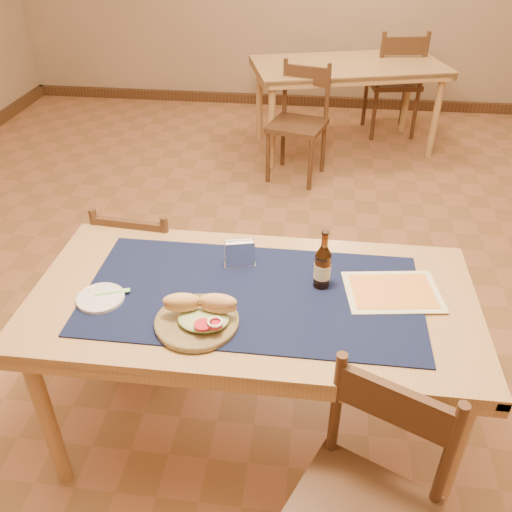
# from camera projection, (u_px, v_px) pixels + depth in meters

# --- Properties ---
(room) EXTENTS (6.04, 7.04, 2.84)m
(room) POSITION_uv_depth(u_px,v_px,m) (277.00, 51.00, 2.23)
(room) COLOR #976142
(room) RESTS_ON ground
(main_table) EXTENTS (1.60, 0.80, 0.75)m
(main_table) POSITION_uv_depth(u_px,v_px,m) (253.00, 312.00, 1.99)
(main_table) COLOR #A4824D
(main_table) RESTS_ON ground
(placemat) EXTENTS (1.20, 0.60, 0.01)m
(placemat) POSITION_uv_depth(u_px,v_px,m) (253.00, 294.00, 1.95)
(placemat) COLOR #0E1635
(placemat) RESTS_ON main_table
(baseboard) EXTENTS (6.00, 7.00, 0.10)m
(baseboard) POSITION_uv_depth(u_px,v_px,m) (271.00, 304.00, 3.00)
(baseboard) COLOR #432C18
(baseboard) RESTS_ON ground
(back_table) EXTENTS (1.71, 1.18, 0.75)m
(back_table) POSITION_uv_depth(u_px,v_px,m) (348.00, 73.00, 4.53)
(back_table) COLOR #A4824D
(back_table) RESTS_ON ground
(chair_main_far) EXTENTS (0.41, 0.41, 0.82)m
(chair_main_far) POSITION_uv_depth(u_px,v_px,m) (149.00, 271.00, 2.62)
(chair_main_far) COLOR #432C18
(chair_main_far) RESTS_ON ground
(chair_main_near) EXTENTS (0.53, 0.53, 0.86)m
(chair_main_near) POSITION_uv_depth(u_px,v_px,m) (363.00, 507.00, 1.60)
(chair_main_near) COLOR #432C18
(chair_main_near) RESTS_ON ground
(chair_back_near) EXTENTS (0.50, 0.50, 0.88)m
(chair_back_near) POSITION_uv_depth(u_px,v_px,m) (299.00, 121.00, 4.20)
(chair_back_near) COLOR #432C18
(chair_back_near) RESTS_ON ground
(chair_back_far) EXTENTS (0.51, 0.51, 0.96)m
(chair_back_far) POSITION_uv_depth(u_px,v_px,m) (394.00, 81.00, 4.92)
(chair_back_far) COLOR #432C18
(chair_back_far) RESTS_ON ground
(sandwich_plate) EXTENTS (0.28, 0.28, 0.11)m
(sandwich_plate) POSITION_uv_depth(u_px,v_px,m) (199.00, 317.00, 1.79)
(sandwich_plate) COLOR olive
(sandwich_plate) RESTS_ON placemat
(side_plate) EXTENTS (0.17, 0.17, 0.01)m
(side_plate) POSITION_uv_depth(u_px,v_px,m) (100.00, 298.00, 1.91)
(side_plate) COLOR silver
(side_plate) RESTS_ON placemat
(fork) EXTENTS (0.12, 0.06, 0.00)m
(fork) POSITION_uv_depth(u_px,v_px,m) (115.00, 292.00, 1.93)
(fork) COLOR #8FE47D
(fork) RESTS_ON side_plate
(beer_bottle) EXTENTS (0.06, 0.06, 0.23)m
(beer_bottle) POSITION_uv_depth(u_px,v_px,m) (323.00, 266.00, 1.93)
(beer_bottle) COLOR #4B280D
(beer_bottle) RESTS_ON placemat
(napkin_holder) EXTENTS (0.13, 0.07, 0.11)m
(napkin_holder) POSITION_uv_depth(u_px,v_px,m) (240.00, 254.00, 2.06)
(napkin_holder) COLOR silver
(napkin_holder) RESTS_ON placemat
(menu_card) EXTENTS (0.37, 0.29, 0.01)m
(menu_card) POSITION_uv_depth(u_px,v_px,m) (393.00, 292.00, 1.95)
(menu_card) COLOR beige
(menu_card) RESTS_ON placemat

